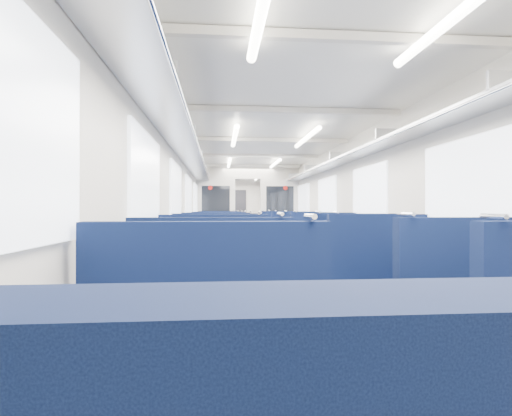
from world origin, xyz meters
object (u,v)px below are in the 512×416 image
object	(u,v)px
seat_16	(217,244)
seat_17	(287,243)
seat_13	(308,254)
seat_18	(217,240)
seat_6	(214,299)
seat_5	(461,331)
seat_11	(325,263)
seat_15	(297,249)
seat_14	(217,249)
seat_10	(216,264)
seat_4	(212,332)
seat_7	(383,292)
seat_19	(280,240)
end_door	(237,213)
bulkhead	(248,207)
seat_12	(217,256)
seat_9	(350,275)
seat_8	(215,275)

from	to	relation	value
seat_16	seat_17	xyz separation A→B (m)	(1.66, 0.16, 0.00)
seat_13	seat_18	distance (m)	3.89
seat_6	seat_5	bearing A→B (deg)	-34.19
seat_11	seat_15	distance (m)	2.22
seat_17	seat_14	bearing A→B (deg)	-141.34
seat_10	seat_11	world-z (taller)	same
seat_17	seat_4	bearing A→B (deg)	-103.43
seat_7	seat_19	bearing A→B (deg)	90.00
end_door	seat_14	world-z (taller)	end_door
seat_11	seat_4	bearing A→B (deg)	-116.22
seat_16	seat_18	size ratio (longest dim) A/B	1.00
seat_17	end_door	bearing A→B (deg)	95.99
bulkhead	seat_15	world-z (taller)	bulkhead
seat_19	seat_12	bearing A→B (deg)	-115.09
seat_17	seat_5	bearing A→B (deg)	-90.00
seat_11	seat_18	bearing A→B (deg)	109.37
seat_4	seat_12	distance (m)	4.47
seat_11	seat_14	distance (m)	2.80
seat_10	seat_12	world-z (taller)	same
seat_13	seat_19	bearing A→B (deg)	90.00
end_door	bulkhead	distance (m)	6.51
seat_14	seat_19	xyz separation A→B (m)	(1.66, 2.39, 0.00)
seat_13	seat_16	distance (m)	2.77
seat_13	seat_9	bearing A→B (deg)	-90.00
seat_9	seat_13	xyz separation A→B (m)	(0.00, 2.37, 0.00)
seat_5	seat_19	size ratio (longest dim) A/B	1.00
seat_17	seat_18	world-z (taller)	same
seat_8	seat_15	world-z (taller)	same
bulkhead	seat_10	size ratio (longest dim) A/B	2.44
seat_15	seat_14	bearing A→B (deg)	178.80
seat_7	seat_13	xyz separation A→B (m)	(0.00, 3.39, 0.00)
seat_4	seat_18	xyz separation A→B (m)	(0.00, 8.09, 0.00)
end_door	seat_16	size ratio (longest dim) A/B	1.74
seat_5	seat_13	xyz separation A→B (m)	(0.00, 4.68, 0.00)
seat_10	seat_6	bearing A→B (deg)	-90.00
seat_5	seat_11	distance (m)	3.48
seat_11	seat_13	bearing A→B (deg)	90.00
seat_4	seat_17	distance (m)	7.15
seat_6	seat_17	world-z (taller)	same
seat_12	seat_18	xyz separation A→B (m)	(0.00, 3.62, 0.00)
seat_6	seat_9	xyz separation A→B (m)	(1.66, 1.18, 0.00)
seat_9	bulkhead	bearing A→B (deg)	97.67
end_door	seat_17	xyz separation A→B (m)	(0.83, -7.91, -0.65)
seat_6	seat_14	world-z (taller)	same
seat_5	seat_17	distance (m)	7.06
seat_11	seat_17	xyz separation A→B (m)	(0.00, 3.58, 0.00)
seat_15	seat_6	bearing A→B (deg)	-109.95
seat_8	seat_14	xyz separation A→B (m)	(0.00, 3.26, 0.00)
seat_4	seat_14	world-z (taller)	same
seat_8	seat_11	size ratio (longest dim) A/B	1.00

